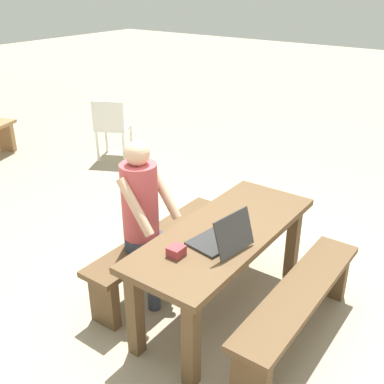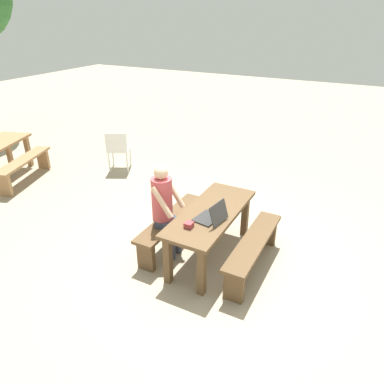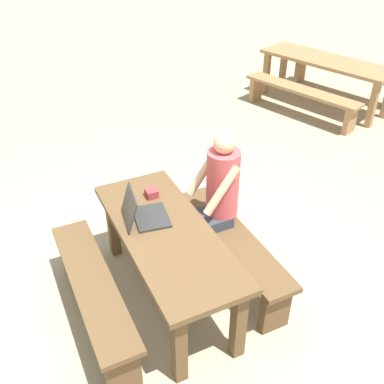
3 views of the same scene
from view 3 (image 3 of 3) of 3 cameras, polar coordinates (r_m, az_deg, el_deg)
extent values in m
plane|color=tan|center=(3.89, -3.01, -13.21)|extent=(30.00, 30.00, 0.00)
cube|color=brown|center=(3.42, -3.35, -5.36)|extent=(1.67, 0.66, 0.05)
cube|color=brown|center=(4.13, -10.16, -4.17)|extent=(0.09, 0.09, 0.66)
cube|color=brown|center=(3.15, -1.68, -19.34)|extent=(0.09, 0.09, 0.66)
cube|color=brown|center=(4.24, -4.20, -2.53)|extent=(0.09, 0.09, 0.66)
cube|color=brown|center=(3.29, 6.01, -16.41)|extent=(0.09, 0.09, 0.66)
cube|color=brown|center=(3.47, -12.75, -11.33)|extent=(1.51, 0.30, 0.05)
cube|color=brown|center=(4.10, -14.77, -7.54)|extent=(0.08, 0.24, 0.41)
cube|color=brown|center=(3.23, -8.93, -21.86)|extent=(0.08, 0.24, 0.41)
cube|color=brown|center=(3.80, 5.37, -5.75)|extent=(1.51, 0.30, 0.05)
cube|color=brown|center=(4.38, 0.88, -3.11)|extent=(0.08, 0.24, 0.41)
cube|color=brown|center=(3.58, 10.65, -14.58)|extent=(0.08, 0.24, 0.41)
cube|color=#2D2D2D|center=(3.53, -5.26, -3.24)|extent=(0.37, 0.31, 0.02)
cube|color=#2D2D2D|center=(3.43, -8.11, -1.95)|extent=(0.34, 0.14, 0.25)
cube|color=#0F1933|center=(3.43, -8.01, -1.90)|extent=(0.31, 0.12, 0.23)
cube|color=#993338|center=(3.76, -5.25, -0.15)|extent=(0.10, 0.09, 0.07)
cylinder|color=#333847|center=(4.07, 0.79, -6.17)|extent=(0.10, 0.10, 0.45)
cylinder|color=#333847|center=(3.95, 1.96, -7.69)|extent=(0.10, 0.10, 0.45)
cube|color=#333847|center=(3.87, 2.61, -3.55)|extent=(0.28, 0.28, 0.12)
cylinder|color=#C64C51|center=(3.71, 3.97, 1.06)|extent=(0.28, 0.28, 0.61)
cylinder|color=#DBAD89|center=(3.75, 1.49, 2.60)|extent=(0.07, 0.32, 0.41)
cylinder|color=#DBAD89|center=(3.52, 3.84, 0.17)|extent=(0.07, 0.32, 0.41)
sphere|color=#DBAD89|center=(3.51, 4.22, 6.36)|extent=(0.18, 0.18, 0.18)
cube|color=#9E754C|center=(7.42, 17.08, 15.87)|extent=(2.22, 1.31, 0.05)
cube|color=#9E754C|center=(7.82, 9.57, 14.92)|extent=(0.11, 0.11, 0.68)
cube|color=#9E754C|center=(6.95, 22.28, 10.35)|extent=(0.11, 0.11, 0.68)
cube|color=#9E754C|center=(8.20, 11.70, 15.59)|extent=(0.11, 0.11, 0.68)
cube|color=#9E754C|center=(7.00, 13.92, 12.66)|extent=(1.90, 0.88, 0.05)
cube|color=#9E754C|center=(7.52, 8.23, 13.03)|extent=(0.15, 0.25, 0.39)
cube|color=#9E754C|center=(6.71, 19.70, 8.69)|extent=(0.15, 0.25, 0.39)
cube|color=#9E754C|center=(8.05, 19.11, 14.61)|extent=(1.90, 0.88, 0.05)
cube|color=#9E754C|center=(8.51, 13.77, 14.94)|extent=(0.15, 0.25, 0.39)
camera|label=1|loc=(4.98, -34.98, 23.11)|focal=42.94mm
camera|label=2|loc=(6.23, -38.24, 30.04)|focal=33.51mm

